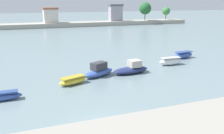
{
  "coord_description": "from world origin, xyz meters",
  "views": [
    {
      "loc": [
        -5.36,
        -15.78,
        9.5
      ],
      "look_at": [
        5.56,
        13.33,
        1.07
      ],
      "focal_mm": 39.15,
      "sensor_mm": 36.0,
      "label": 1
    }
  ],
  "objects": [
    {
      "name": "ground_plane",
      "position": [
        0.0,
        0.0,
        0.0
      ],
      "size": [
        400.0,
        400.0,
        0.0
      ],
      "primitive_type": "plane",
      "color": "slate"
    },
    {
      "name": "moored_boat_2",
      "position": [
        -0.07,
        11.45,
        0.43
      ],
      "size": [
        3.85,
        2.5,
        0.92
      ],
      "rotation": [
        0.0,
        0.0,
        0.36
      ],
      "color": "yellow",
      "rests_on": "ground"
    },
    {
      "name": "moored_boat_3",
      "position": [
        3.77,
        13.42,
        0.68
      ],
      "size": [
        5.02,
        3.55,
        1.84
      ],
      "rotation": [
        0.0,
        0.0,
        0.45
      ],
      "color": "#3856A8",
      "rests_on": "ground"
    },
    {
      "name": "moored_boat_4",
      "position": [
        8.31,
        13.16,
        0.6
      ],
      "size": [
        5.43,
        2.61,
        1.76
      ],
      "rotation": [
        0.0,
        0.0,
        0.11
      ],
      "color": "navy",
      "rests_on": "ground"
    },
    {
      "name": "moored_boat_1",
      "position": [
        -7.62,
        9.01,
        0.42
      ],
      "size": [
        3.73,
        1.1,
        0.88
      ],
      "rotation": [
        0.0,
        0.0,
        0.01
      ],
      "color": "#3856A8",
      "rests_on": "ground"
    },
    {
      "name": "moored_boat_5",
      "position": [
        15.82,
        15.04,
        0.57
      ],
      "size": [
        3.84,
        1.31,
        1.18
      ],
      "rotation": [
        0.0,
        0.0,
        -0.01
      ],
      "color": "white",
      "rests_on": "ground"
    },
    {
      "name": "moored_boat_6",
      "position": [
        20.51,
        18.24,
        0.55
      ],
      "size": [
        4.02,
        1.96,
        1.14
      ],
      "rotation": [
        0.0,
        0.0,
        0.15
      ],
      "color": "#3856A8",
      "rests_on": "ground"
    },
    {
      "name": "distant_shoreline",
      "position": [
        2.24,
        78.66,
        1.94
      ],
      "size": [
        125.81,
        7.69,
        9.01
      ],
      "color": "#9E998C",
      "rests_on": "ground"
    }
  ]
}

